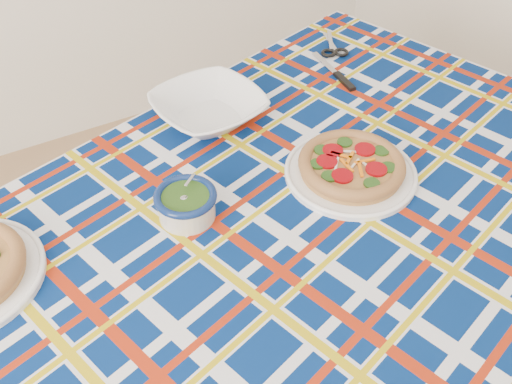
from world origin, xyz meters
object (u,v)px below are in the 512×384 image
serving_bowl (209,108)px  dining_table (294,233)px  main_focaccia_plate (352,165)px  pesto_bowl (186,202)px

serving_bowl → dining_table: bearing=-87.8°
main_focaccia_plate → pesto_bowl: pesto_bowl is taller
main_focaccia_plate → serving_bowl: (-0.19, 0.37, 0.00)m
main_focaccia_plate → serving_bowl: serving_bowl is taller
pesto_bowl → main_focaccia_plate: bearing=-9.9°
main_focaccia_plate → pesto_bowl: (-0.39, 0.07, 0.01)m
pesto_bowl → serving_bowl: (0.20, 0.30, -0.01)m
main_focaccia_plate → serving_bowl: bearing=116.9°
main_focaccia_plate → serving_bowl: 0.41m
main_focaccia_plate → pesto_bowl: size_ratio=2.35×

